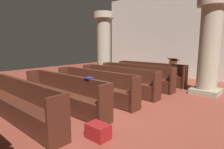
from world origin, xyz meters
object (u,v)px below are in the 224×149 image
(pillar_far_side, at_px, (104,45))
(pew_row_0, at_px, (150,72))
(pew_row_5, at_px, (20,101))
(pew_row_3, at_px, (94,84))
(hymn_book, at_px, (89,78))
(pew_row_2, at_px, (118,79))
(lectern, at_px, (173,71))
(pew_row_4, at_px, (63,91))
(pew_row_1, at_px, (136,75))
(pillar_aisle_side, at_px, (210,45))
(kneeler_box_red, at_px, (98,131))

(pillar_far_side, bearing_deg, pew_row_0, 11.94)
(pew_row_5, distance_m, pillar_far_side, 5.87)
(pew_row_0, distance_m, pew_row_3, 3.43)
(pew_row_5, xyz_separation_m, hymn_book, (0.83, 1.33, 0.44))
(pew_row_2, distance_m, lectern, 3.68)
(pew_row_0, bearing_deg, pew_row_5, -90.00)
(pew_row_2, bearing_deg, pew_row_4, -90.00)
(pew_row_4, xyz_separation_m, pillar_far_side, (-2.39, 4.07, 1.23))
(pew_row_3, relative_size, hymn_book, 17.30)
(pillar_far_side, xyz_separation_m, lectern, (2.86, 1.87, -1.26))
(pew_row_0, height_order, pew_row_2, same)
(pew_row_0, height_order, pew_row_3, same)
(pew_row_2, bearing_deg, pew_row_0, 90.00)
(pew_row_1, relative_size, pew_row_3, 1.00)
(pew_row_3, relative_size, pillar_aisle_side, 0.98)
(pillar_far_side, bearing_deg, pew_row_2, -36.69)
(pew_row_2, bearing_deg, pew_row_5, -90.00)
(pew_row_1, relative_size, pillar_far_side, 0.98)
(pew_row_1, xyz_separation_m, lectern, (0.46, 2.51, -0.04))
(pillar_aisle_side, bearing_deg, pew_row_0, 172.62)
(pew_row_4, bearing_deg, pillar_far_side, 120.44)
(hymn_book, bearing_deg, pew_row_1, 104.42)
(pillar_far_side, xyz_separation_m, hymn_book, (3.23, -3.88, -0.79))
(pew_row_4, distance_m, lectern, 5.96)
(kneeler_box_red, bearing_deg, pillar_far_side, 132.77)
(pew_row_5, height_order, pillar_aisle_side, pillar_aisle_side)
(kneeler_box_red, bearing_deg, pew_row_4, 164.29)
(pew_row_3, distance_m, lectern, 4.82)
(pew_row_4, xyz_separation_m, pillar_aisle_side, (2.44, 4.26, 1.23))
(lectern, bearing_deg, hymn_book, -86.32)
(kneeler_box_red, bearing_deg, pew_row_3, 138.09)
(lectern, height_order, hymn_book, lectern)
(pew_row_4, height_order, kneeler_box_red, pew_row_4)
(lectern, bearing_deg, pew_row_1, -100.51)
(pew_row_5, height_order, kneeler_box_red, pew_row_5)
(pew_row_1, height_order, lectern, lectern)
(pew_row_1, distance_m, pew_row_4, 3.43)
(pillar_far_side, height_order, kneeler_box_red, pillar_far_side)
(pew_row_0, bearing_deg, pew_row_2, -90.00)
(pew_row_0, height_order, lectern, lectern)
(pew_row_3, xyz_separation_m, pew_row_4, (0.00, -1.14, 0.00))
(pew_row_4, height_order, pillar_far_side, pillar_far_side)
(pew_row_2, relative_size, pew_row_3, 1.00)
(pew_row_1, distance_m, pew_row_3, 2.29)
(pillar_aisle_side, xyz_separation_m, hymn_book, (-1.61, -4.07, -0.79))
(pew_row_0, bearing_deg, pillar_far_side, -168.06)
(lectern, bearing_deg, pillar_far_side, -146.82)
(pew_row_2, relative_size, pew_row_4, 1.00)
(pew_row_1, distance_m, pew_row_2, 1.14)
(pillar_aisle_side, bearing_deg, pillar_far_side, -177.75)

